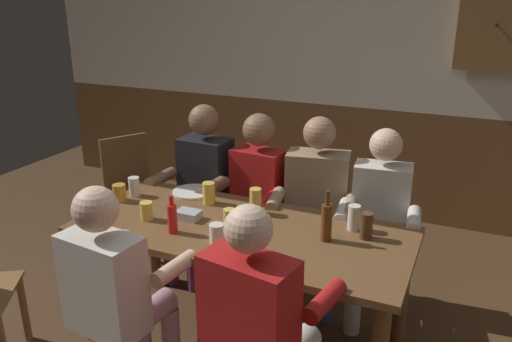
# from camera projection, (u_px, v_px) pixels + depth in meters

# --- Properties ---
(back_wall_upper) EXTENTS (6.35, 0.12, 1.31)m
(back_wall_upper) POSITION_uv_depth(u_px,v_px,m) (351.00, 31.00, 4.52)
(back_wall_upper) COLOR beige
(back_wall_wainscot) EXTENTS (6.35, 0.12, 1.01)m
(back_wall_wainscot) POSITION_uv_depth(u_px,v_px,m) (344.00, 157.00, 4.91)
(back_wall_wainscot) COLOR brown
(back_wall_wainscot) RESTS_ON ground_plane
(dining_table) EXTENTS (1.88, 0.84, 0.76)m
(dining_table) POSITION_uv_depth(u_px,v_px,m) (242.00, 244.00, 2.92)
(dining_table) COLOR brown
(dining_table) RESTS_ON ground_plane
(person_0) EXTENTS (0.51, 0.54, 1.26)m
(person_0) POSITION_uv_depth(u_px,v_px,m) (201.00, 184.00, 3.71)
(person_0) COLOR black
(person_0) RESTS_ON ground_plane
(person_1) EXTENTS (0.52, 0.54, 1.24)m
(person_1) POSITION_uv_depth(u_px,v_px,m) (254.00, 194.00, 3.56)
(person_1) COLOR #AD1919
(person_1) RESTS_ON ground_plane
(person_2) EXTENTS (0.59, 0.58, 1.26)m
(person_2) POSITION_uv_depth(u_px,v_px,m) (315.00, 203.00, 3.39)
(person_2) COLOR #997F60
(person_2) RESTS_ON ground_plane
(person_3) EXTENTS (0.52, 0.54, 1.22)m
(person_3) POSITION_uv_depth(u_px,v_px,m) (379.00, 219.00, 3.22)
(person_3) COLOR silver
(person_3) RESTS_ON ground_plane
(person_4) EXTENTS (0.56, 0.54, 1.20)m
(person_4) POSITION_uv_depth(u_px,v_px,m) (116.00, 285.00, 2.50)
(person_4) COLOR silver
(person_4) RESTS_ON ground_plane
(person_5) EXTENTS (0.57, 0.56, 1.24)m
(person_5) POSITION_uv_depth(u_px,v_px,m) (259.00, 321.00, 2.21)
(person_5) COLOR #AD1919
(person_5) RESTS_ON ground_plane
(chair_empty_near_left) EXTENTS (0.60, 0.60, 0.88)m
(chair_empty_near_left) POSITION_uv_depth(u_px,v_px,m) (132.00, 186.00, 4.27)
(chair_empty_near_left) COLOR brown
(chair_empty_near_left) RESTS_ON ground_plane
(table_candle) EXTENTS (0.04, 0.04, 0.08)m
(table_candle) POSITION_uv_depth(u_px,v_px,m) (97.00, 208.00, 3.05)
(table_candle) COLOR #F9E08C
(table_candle) RESTS_ON dining_table
(condiment_caddy) EXTENTS (0.14, 0.10, 0.05)m
(condiment_caddy) POSITION_uv_depth(u_px,v_px,m) (188.00, 215.00, 2.99)
(condiment_caddy) COLOR #B2B7BC
(condiment_caddy) RESTS_ON dining_table
(plate_0) EXTENTS (0.27, 0.27, 0.01)m
(plate_0) POSITION_uv_depth(u_px,v_px,m) (193.00, 192.00, 3.38)
(plate_0) COLOR white
(plate_0) RESTS_ON dining_table
(bottle_0) EXTENTS (0.05, 0.05, 0.22)m
(bottle_0) POSITION_uv_depth(u_px,v_px,m) (172.00, 218.00, 2.80)
(bottle_0) COLOR red
(bottle_0) RESTS_ON dining_table
(bottle_1) EXTENTS (0.06, 0.06, 0.28)m
(bottle_1) POSITION_uv_depth(u_px,v_px,m) (327.00, 221.00, 2.71)
(bottle_1) COLOR #593314
(bottle_1) RESTS_ON dining_table
(pint_glass_0) EXTENTS (0.08, 0.08, 0.10)m
(pint_glass_0) POSITION_uv_depth(u_px,v_px,m) (217.00, 233.00, 2.70)
(pint_glass_0) COLOR white
(pint_glass_0) RESTS_ON dining_table
(pint_glass_1) EXTENTS (0.07, 0.07, 0.12)m
(pint_glass_1) POSITION_uv_depth(u_px,v_px,m) (134.00, 187.00, 3.32)
(pint_glass_1) COLOR white
(pint_glass_1) RESTS_ON dining_table
(pint_glass_2) EXTENTS (0.07, 0.07, 0.11)m
(pint_glass_2) POSITION_uv_depth(u_px,v_px,m) (229.00, 218.00, 2.88)
(pint_glass_2) COLOR #E5C64C
(pint_glass_2) RESTS_ON dining_table
(pint_glass_3) EXTENTS (0.07, 0.07, 0.15)m
(pint_glass_3) POSITION_uv_depth(u_px,v_px,m) (255.00, 201.00, 3.05)
(pint_glass_3) COLOR #E5C64C
(pint_glass_3) RESTS_ON dining_table
(pint_glass_4) EXTENTS (0.07, 0.07, 0.15)m
(pint_glass_4) POSITION_uv_depth(u_px,v_px,m) (366.00, 226.00, 2.74)
(pint_glass_4) COLOR #4C2D19
(pint_glass_4) RESTS_ON dining_table
(pint_glass_5) EXTENTS (0.07, 0.07, 0.11)m
(pint_glass_5) POSITION_uv_depth(u_px,v_px,m) (147.00, 211.00, 2.97)
(pint_glass_5) COLOR #E5C64C
(pint_glass_5) RESTS_ON dining_table
(pint_glass_6) EXTENTS (0.07, 0.07, 0.14)m
(pint_glass_6) POSITION_uv_depth(u_px,v_px,m) (354.00, 218.00, 2.84)
(pint_glass_6) COLOR white
(pint_glass_6) RESTS_ON dining_table
(pint_glass_7) EXTENTS (0.08, 0.08, 0.11)m
(pint_glass_7) POSITION_uv_depth(u_px,v_px,m) (119.00, 193.00, 3.24)
(pint_glass_7) COLOR gold
(pint_glass_7) RESTS_ON dining_table
(pint_glass_8) EXTENTS (0.08, 0.08, 0.14)m
(pint_glass_8) POSITION_uv_depth(u_px,v_px,m) (209.00, 193.00, 3.19)
(pint_glass_8) COLOR #E5C64C
(pint_glass_8) RESTS_ON dining_table
(wall_dart_cabinet) EXTENTS (0.56, 0.15, 0.70)m
(wall_dart_cabinet) POSITION_uv_depth(u_px,v_px,m) (497.00, 24.00, 3.93)
(wall_dart_cabinet) COLOR brown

